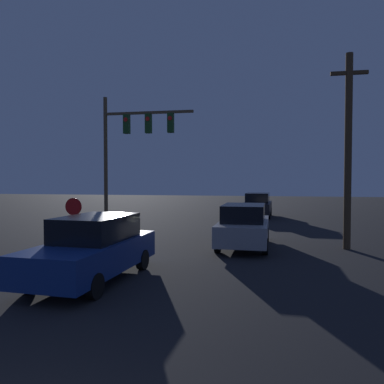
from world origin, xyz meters
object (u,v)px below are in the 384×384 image
car_mid (244,226)px  car_far (257,205)px  car_near (93,248)px  stop_sign (74,217)px  traffic_signal_mast (129,142)px  utility_pole (348,149)px

car_mid → car_far: bearing=89.8°
car_near → stop_sign: size_ratio=2.29×
car_mid → car_near: bearing=-122.3°
car_mid → stop_sign: size_ratio=2.26×
car_mid → stop_sign: (-5.84, -3.16, 0.58)m
stop_sign → car_far: bearing=68.2°
car_mid → traffic_signal_mast: 6.84m
car_mid → utility_pole: (4.05, 0.29, 3.12)m
car_near → utility_pole: size_ratio=0.63×
car_far → traffic_signal_mast: size_ratio=0.72×
car_mid → traffic_signal_mast: (-5.52, 1.66, 3.69)m
traffic_signal_mast → car_mid: bearing=-16.8°
car_near → utility_pole: bearing=-138.8°
car_near → stop_sign: stop_sign is taller
traffic_signal_mast → stop_sign: 5.75m
car_mid → car_far: size_ratio=0.99×
car_mid → car_far: 12.45m
stop_sign → utility_pole: size_ratio=0.28×
car_far → utility_pole: utility_pole is taller
car_near → stop_sign: bearing=-48.8°
car_far → utility_pole: size_ratio=0.63×
car_near → traffic_signal_mast: size_ratio=0.72×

